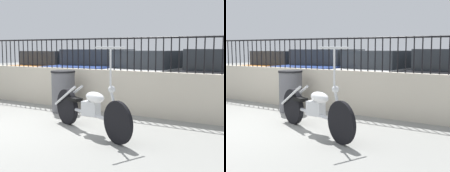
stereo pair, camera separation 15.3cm
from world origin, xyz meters
TOP-DOWN VIEW (x-y plane):
  - low_wall at (0.00, 2.26)m, footprint 8.65×0.18m
  - fence_railing at (0.00, 2.26)m, footprint 8.65×0.04m
  - motorcycle_silver at (1.56, 0.61)m, footprint 2.10×1.01m
  - trash_bin at (0.14, 1.73)m, footprint 0.54×0.54m
  - car_orange at (-2.87, 5.13)m, footprint 1.80×4.07m
  - car_blue at (-1.08, 5.25)m, footprint 2.38×4.77m
  - car_white at (0.94, 5.17)m, footprint 1.98×4.64m

SIDE VIEW (x-z plane):
  - motorcycle_silver at x=1.56m, z-range -0.31..1.13m
  - trash_bin at x=0.14m, z-range 0.00..0.93m
  - low_wall at x=0.00m, z-range 0.00..0.94m
  - car_orange at x=-2.87m, z-range 0.01..1.34m
  - car_white at x=0.94m, z-range 0.01..1.36m
  - car_blue at x=-1.08m, z-range 0.01..1.39m
  - fence_railing at x=0.00m, z-range 1.05..1.76m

